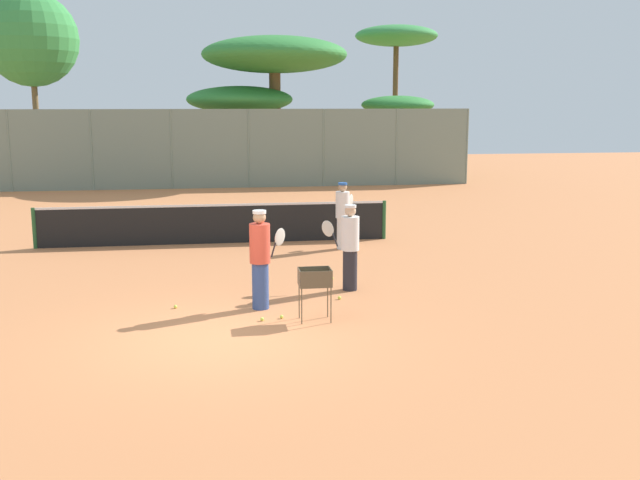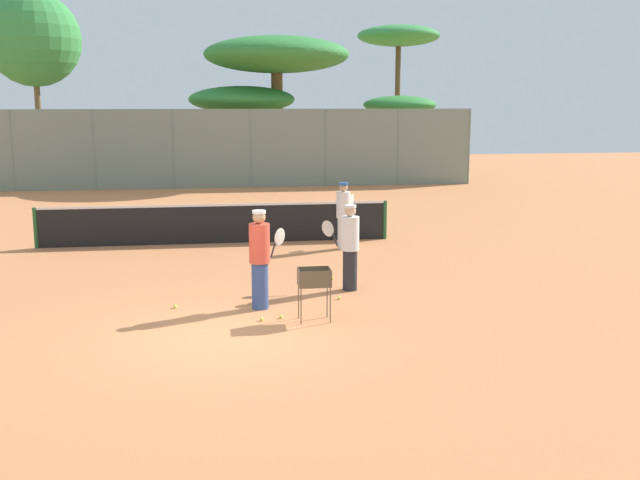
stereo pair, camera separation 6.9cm
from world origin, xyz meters
name	(u,v)px [view 2 (the right image)]	position (x,y,z in m)	size (l,w,h in m)	color
ground_plane	(222,338)	(0.00, 0.00, 0.00)	(80.00, 80.00, 0.00)	#D37F4C
tennis_net	(216,223)	(0.00, 8.26, 0.56)	(9.42, 0.10, 1.07)	#26592D
back_fence	(212,149)	(0.00, 21.37, 1.72)	(23.46, 0.08, 3.44)	gray
tree_0	(400,107)	(9.06, 24.05, 3.49)	(3.53, 3.53, 4.03)	brown
tree_1	(277,56)	(3.09, 23.91, 5.84)	(6.77, 6.77, 6.75)	brown
tree_2	(242,100)	(1.45, 24.28, 3.81)	(5.00, 5.00, 4.48)	brown
tree_3	(34,40)	(-7.63, 23.53, 6.42)	(4.11, 4.11, 8.49)	brown
tree_4	(399,38)	(9.61, 26.70, 6.96)	(4.23, 4.23, 7.59)	brown
player_white_outfit	(343,215)	(3.26, 7.02, 0.90)	(0.61, 0.79, 1.73)	white
player_red_cap	(260,258)	(0.74, 1.66, 0.95)	(0.75, 0.71, 1.84)	#334C8C
player_yellow_shirt	(350,246)	(2.63, 2.77, 0.91)	(0.74, 0.69, 1.75)	#26262D
ball_cart	(314,281)	(1.61, 0.74, 0.70)	(0.56, 0.41, 0.93)	brown
tennis_ball_0	(339,298)	(2.29, 2.06, 0.03)	(0.07, 0.07, 0.07)	#D1E54C
tennis_ball_1	(281,317)	(1.05, 0.94, 0.03)	(0.07, 0.07, 0.07)	#D1E54C
tennis_ball_2	(261,319)	(0.70, 0.84, 0.03)	(0.07, 0.07, 0.07)	#D1E54C
tennis_ball_3	(332,278)	(2.42, 3.70, 0.03)	(0.07, 0.07, 0.07)	#D1E54C
tennis_ball_4	(175,306)	(-0.83, 1.90, 0.03)	(0.07, 0.07, 0.07)	#D1E54C
parked_car	(94,168)	(-5.58, 24.97, 0.66)	(4.20, 1.70, 1.60)	white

